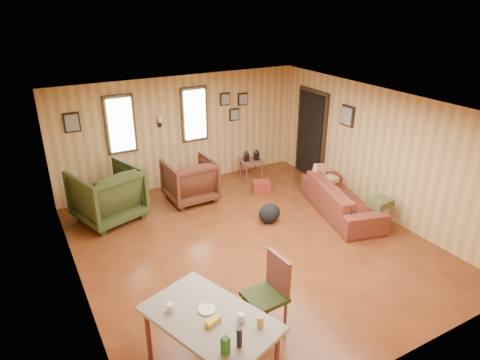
% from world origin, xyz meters
% --- Properties ---
extents(room, '(5.54, 6.04, 2.44)m').
position_xyz_m(room, '(0.17, 0.27, 1.21)').
color(room, brown).
rests_on(room, ground).
extents(sofa, '(1.14, 2.20, 0.83)m').
position_xyz_m(sofa, '(2.11, 0.14, 0.41)').
color(sofa, maroon).
rests_on(sofa, ground).
extents(recliner_brown, '(0.96, 0.90, 0.97)m').
position_xyz_m(recliner_brown, '(-0.23, 2.11, 0.48)').
color(recliner_brown, '#4C2416').
rests_on(recliner_brown, ground).
extents(recliner_green, '(1.36, 1.31, 1.13)m').
position_xyz_m(recliner_green, '(-1.90, 2.09, 0.56)').
color(recliner_green, '#2E3819').
rests_on(recliner_green, ground).
extents(end_table, '(0.61, 0.57, 0.69)m').
position_xyz_m(end_table, '(-1.43, 2.57, 0.39)').
color(end_table, brown).
rests_on(end_table, ground).
extents(side_table, '(0.54, 0.54, 0.75)m').
position_xyz_m(side_table, '(1.39, 2.37, 0.51)').
color(side_table, brown).
rests_on(side_table, ground).
extents(cooler, '(0.44, 0.38, 0.27)m').
position_xyz_m(cooler, '(1.24, 1.67, 0.13)').
color(cooler, maroon).
rests_on(cooler, ground).
extents(backpack, '(0.51, 0.44, 0.37)m').
position_xyz_m(backpack, '(0.68, 0.50, 0.19)').
color(backpack, black).
rests_on(backpack, ground).
extents(sofa_pillows, '(0.57, 1.78, 0.37)m').
position_xyz_m(sofa_pillows, '(2.27, 0.11, 0.50)').
color(sofa_pillows, '#464E2B').
rests_on(sofa_pillows, sofa).
extents(dining_table, '(1.33, 1.69, 0.97)m').
position_xyz_m(dining_table, '(-1.74, -2.08, 0.69)').
color(dining_table, gray).
rests_on(dining_table, ground).
extents(dining_chair, '(0.49, 0.49, 1.04)m').
position_xyz_m(dining_chair, '(-0.80, -1.81, 0.58)').
color(dining_chair, '#2E3819').
rests_on(dining_chair, ground).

